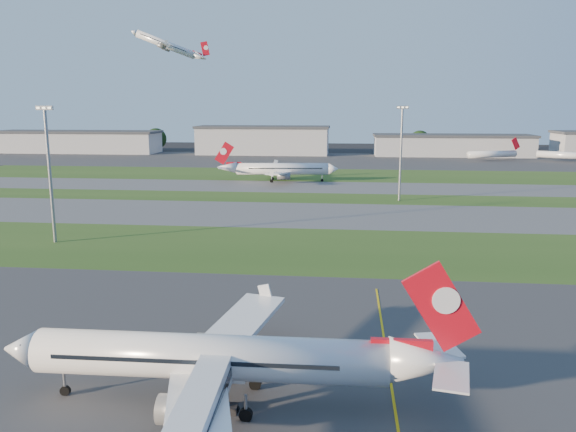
# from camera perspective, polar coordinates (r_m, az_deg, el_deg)

# --- Properties ---
(ground) EXTENTS (700.00, 700.00, 0.00)m
(ground) POSITION_cam_1_polar(r_m,az_deg,el_deg) (54.00, 5.03, -17.40)
(ground) COLOR black
(ground) RESTS_ON ground
(apron_near) EXTENTS (300.00, 70.00, 0.01)m
(apron_near) POSITION_cam_1_polar(r_m,az_deg,el_deg) (54.00, 5.03, -17.39)
(apron_near) COLOR #333335
(apron_near) RESTS_ON ground
(grass_strip_a) EXTENTS (300.00, 34.00, 0.01)m
(grass_strip_a) POSITION_cam_1_polar(r_m,az_deg,el_deg) (102.75, 5.58, -3.45)
(grass_strip_a) COLOR #2C4C19
(grass_strip_a) RESTS_ON ground
(taxiway_a) EXTENTS (300.00, 32.00, 0.01)m
(taxiway_a) POSITION_cam_1_polar(r_m,az_deg,el_deg) (134.95, 5.71, 0.06)
(taxiway_a) COLOR #515154
(taxiway_a) RESTS_ON ground
(grass_strip_b) EXTENTS (300.00, 18.00, 0.01)m
(grass_strip_b) POSITION_cam_1_polar(r_m,az_deg,el_deg) (159.56, 5.78, 1.78)
(grass_strip_b) COLOR #2C4C19
(grass_strip_b) RESTS_ON ground
(taxiway_b) EXTENTS (300.00, 26.00, 0.01)m
(taxiway_b) POSITION_cam_1_polar(r_m,az_deg,el_deg) (181.31, 5.82, 2.90)
(taxiway_b) COLOR #515154
(taxiway_b) RESTS_ON ground
(grass_strip_c) EXTENTS (300.00, 40.00, 0.01)m
(grass_strip_c) POSITION_cam_1_polar(r_m,az_deg,el_deg) (214.03, 5.87, 4.15)
(grass_strip_c) COLOR #2C4C19
(grass_strip_c) RESTS_ON ground
(apron_far) EXTENTS (400.00, 80.00, 0.01)m
(apron_far) POSITION_cam_1_polar(r_m,az_deg,el_deg) (273.68, 5.92, 5.66)
(apron_far) COLOR #333335
(apron_far) RESTS_ON ground
(yellow_line) EXTENTS (0.25, 60.00, 0.02)m
(yellow_line) POSITION_cam_1_polar(r_m,az_deg,el_deg) (54.19, 10.58, -17.45)
(yellow_line) COLOR gold
(yellow_line) RESTS_ON ground
(airliner_parked) EXTENTS (38.30, 32.51, 11.96)m
(airliner_parked) POSITION_cam_1_polar(r_m,az_deg,el_deg) (50.70, -7.57, -14.13)
(airliner_parked) COLOR white
(airliner_parked) RESTS_ON ground
(airliner_taxiing) EXTENTS (39.30, 33.23, 12.27)m
(airliner_taxiing) POSITION_cam_1_polar(r_m,az_deg,el_deg) (194.27, -0.67, 4.78)
(airliner_taxiing) COLOR white
(airliner_taxiing) RESTS_ON ground
(airliner_departing) EXTENTS (32.61, 27.48, 10.21)m
(airliner_departing) POSITION_cam_1_polar(r_m,az_deg,el_deg) (263.49, -12.24, 16.63)
(airliner_departing) COLOR white
(mini_jet_near) EXTENTS (27.01, 13.09, 9.48)m
(mini_jet_near) POSITION_cam_1_polar(r_m,az_deg,el_deg) (285.56, 20.05, 5.93)
(mini_jet_near) COLOR white
(mini_jet_near) RESTS_ON ground
(mini_jet_far) EXTENTS (25.87, 15.38, 9.48)m
(mini_jet_far) POSITION_cam_1_polar(r_m,az_deg,el_deg) (293.01, 26.51, 5.56)
(mini_jet_far) COLOR white
(mini_jet_far) RESTS_ON ground
(light_mast_west) EXTENTS (3.20, 0.70, 25.80)m
(light_mast_west) POSITION_cam_1_polar(r_m,az_deg,el_deg) (114.41, -23.10, 4.75)
(light_mast_west) COLOR gray
(light_mast_west) RESTS_ON ground
(light_mast_centre) EXTENTS (3.20, 0.70, 25.80)m
(light_mast_centre) POSITION_cam_1_polar(r_m,az_deg,el_deg) (156.53, 11.42, 6.89)
(light_mast_centre) COLOR gray
(light_mast_centre) RESTS_ON ground
(hangar_far_west) EXTENTS (91.80, 23.00, 12.20)m
(hangar_far_west) POSITION_cam_1_polar(r_m,az_deg,el_deg) (338.40, -20.56, 7.09)
(hangar_far_west) COLOR #A3A5AB
(hangar_far_west) RESTS_ON ground
(hangar_west) EXTENTS (71.40, 23.00, 15.20)m
(hangar_west) POSITION_cam_1_polar(r_m,az_deg,el_deg) (306.40, -2.55, 7.71)
(hangar_west) COLOR #A3A5AB
(hangar_west) RESTS_ON ground
(hangar_east) EXTENTS (81.60, 23.00, 11.20)m
(hangar_east) POSITION_cam_1_polar(r_m,az_deg,el_deg) (308.01, 16.33, 6.93)
(hangar_east) COLOR #A3A5AB
(hangar_east) RESTS_ON ground
(tree_far_west) EXTENTS (11.00, 11.00, 12.00)m
(tree_far_west) POSITION_cam_1_polar(r_m,az_deg,el_deg) (369.01, -25.27, 7.07)
(tree_far_west) COLOR black
(tree_far_west) RESTS_ON ground
(tree_west) EXTENTS (12.10, 12.10, 13.20)m
(tree_west) POSITION_cam_1_polar(r_m,az_deg,el_deg) (336.65, -13.27, 7.65)
(tree_west) COLOR black
(tree_west) RESTS_ON ground
(tree_mid_west) EXTENTS (9.90, 9.90, 10.80)m
(tree_mid_west) POSITION_cam_1_polar(r_m,az_deg,el_deg) (314.77, 2.30, 7.48)
(tree_mid_west) COLOR black
(tree_mid_west) RESTS_ON ground
(tree_mid_east) EXTENTS (11.55, 11.55, 12.60)m
(tree_mid_east) POSITION_cam_1_polar(r_m,az_deg,el_deg) (319.49, 13.23, 7.43)
(tree_mid_east) COLOR black
(tree_mid_east) RESTS_ON ground
(tree_east) EXTENTS (10.45, 10.45, 11.40)m
(tree_east) POSITION_cam_1_polar(r_m,az_deg,el_deg) (335.25, 26.17, 6.64)
(tree_east) COLOR black
(tree_east) RESTS_ON ground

